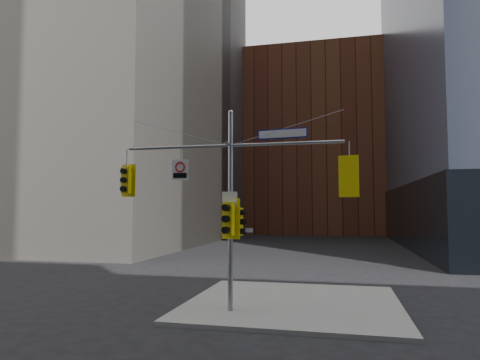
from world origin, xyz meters
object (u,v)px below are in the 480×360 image
at_px(traffic_light_pole_front, 229,219).
at_px(regulatory_sign_arm, 180,169).
at_px(street_sign_blade, 282,134).
at_px(traffic_light_west_arm, 126,180).
at_px(traffic_light_east_arm, 350,177).
at_px(traffic_light_pole_side, 239,222).
at_px(signal_assembly, 231,189).

bearing_deg(traffic_light_pole_front, regulatory_sign_arm, -174.90).
xyz_separation_m(street_sign_blade, regulatory_sign_arm, (-3.80, -0.02, -1.17)).
height_order(traffic_light_west_arm, traffic_light_east_arm, traffic_light_east_arm).
xyz_separation_m(traffic_light_west_arm, traffic_light_pole_front, (4.11, -0.28, -1.43)).
distance_m(traffic_light_pole_side, regulatory_sign_arm, 2.95).
relative_size(traffic_light_pole_front, regulatory_sign_arm, 1.84).
xyz_separation_m(traffic_light_west_arm, regulatory_sign_arm, (2.18, -0.03, 0.38)).
bearing_deg(traffic_light_west_arm, traffic_light_pole_front, 2.43).
height_order(signal_assembly, traffic_light_pole_side, signal_assembly).
xyz_separation_m(traffic_light_pole_front, regulatory_sign_arm, (-1.92, 0.25, 1.81)).
xyz_separation_m(traffic_light_pole_front, street_sign_blade, (1.87, 0.27, 2.98)).
distance_m(traffic_light_pole_side, street_sign_blade, 3.46).
bearing_deg(traffic_light_east_arm, regulatory_sign_arm, 11.57).
distance_m(traffic_light_pole_side, traffic_light_pole_front, 0.43).
bearing_deg(street_sign_blade, signal_assembly, -173.28).
height_order(traffic_light_west_arm, traffic_light_pole_side, traffic_light_west_arm).
bearing_deg(regulatory_sign_arm, signal_assembly, -0.48).
height_order(traffic_light_pole_front, street_sign_blade, street_sign_blade).
relative_size(street_sign_blade, regulatory_sign_arm, 2.31).
bearing_deg(traffic_light_pole_side, traffic_light_pole_front, 144.23).
distance_m(signal_assembly, traffic_light_west_arm, 4.12).
xyz_separation_m(signal_assembly, regulatory_sign_arm, (-1.92, -0.02, 0.76)).
bearing_deg(traffic_light_west_arm, traffic_light_east_arm, 6.23).
height_order(signal_assembly, street_sign_blade, signal_assembly).
distance_m(traffic_light_west_arm, regulatory_sign_arm, 2.21).
relative_size(traffic_light_pole_side, traffic_light_pole_front, 0.70).
bearing_deg(street_sign_blade, traffic_light_pole_side, -173.13).
bearing_deg(traffic_light_east_arm, street_sign_blade, 11.31).
bearing_deg(signal_assembly, traffic_light_pole_front, -89.68).
bearing_deg(signal_assembly, regulatory_sign_arm, -179.40).
bearing_deg(traffic_light_pole_front, street_sign_blade, 20.57).
bearing_deg(traffic_light_east_arm, traffic_light_pole_side, 11.44).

